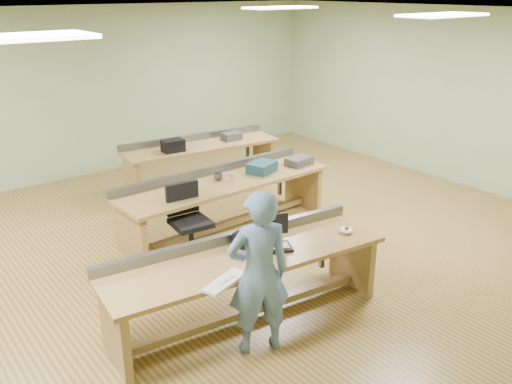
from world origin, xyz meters
The scene contains 21 objects.
floor centered at (0.00, 0.00, 0.00)m, with size 10.00×10.00×0.00m, color olive.
ceiling centered at (0.00, 0.00, 3.00)m, with size 10.00×10.00×0.00m, color silver.
wall_back centered at (0.00, 4.00, 1.50)m, with size 10.00×0.04×3.00m, color #94AF84.
wall_right centered at (5.00, 0.00, 1.50)m, with size 0.04×8.00×3.00m, color #94AF84.
fluor_panels centered at (0.00, 0.00, 2.97)m, with size 6.20×3.50×0.03m.
workbench_front centered at (-0.53, -1.56, 0.56)m, with size 3.07×1.15×0.86m.
workbench_mid centered at (0.59, 0.42, 0.56)m, with size 3.20×0.91×0.86m.
workbench_back centered at (1.31, 2.17, 0.55)m, with size 2.79×1.02×0.86m.
person centered at (-0.74, -2.05, 0.82)m, with size 0.60×0.39×1.64m, color slate.
laptop_base centered at (-0.19, -1.66, 0.77)m, with size 0.29×0.24×0.03m, color black.
laptop_screen centered at (-0.14, -1.56, 0.98)m, with size 0.29×0.01×0.23m, color black.
keyboard centered at (-1.01, -1.90, 0.76)m, with size 0.49×0.16×0.03m, color silver.
trackball_mouse centered at (0.66, -1.83, 0.78)m, with size 0.13×0.16×0.07m, color white.
camera_bag centered at (-0.40, -1.38, 0.83)m, with size 0.23×0.15×0.16m, color black.
task_chair centered at (-0.27, -0.02, 0.36)m, with size 0.57×0.57×0.97m.
parts_bin_teal centered at (1.23, 0.38, 0.82)m, with size 0.42×0.31×0.15m, color #153A46.
parts_bin_grey centered at (1.89, 0.30, 0.81)m, with size 0.41×0.26×0.11m, color #343537.
mug centered at (0.53, 0.48, 0.80)m, with size 0.13×0.13×0.10m, color #343537.
drinks_can centered at (0.63, 0.32, 0.81)m, with size 0.07×0.07×0.12m, color silver.
storage_box_back centered at (0.73, 2.09, 0.85)m, with size 0.35×0.25×0.20m, color black.
tray_back centered at (1.90, 2.08, 0.81)m, with size 0.32×0.23×0.13m, color #343537.
Camera 1 is at (-3.46, -5.49, 3.30)m, focal length 38.00 mm.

